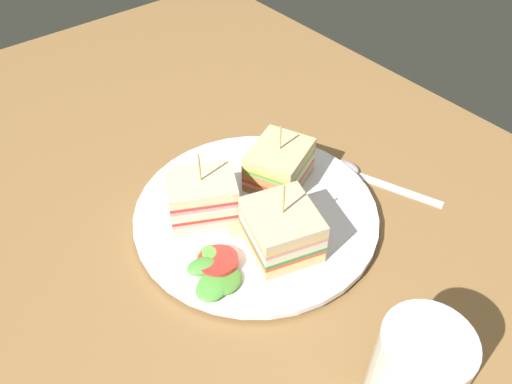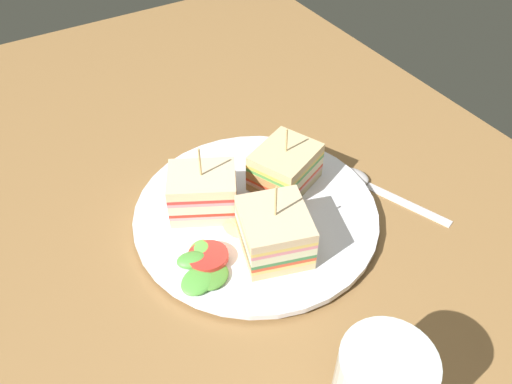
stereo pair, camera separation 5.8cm
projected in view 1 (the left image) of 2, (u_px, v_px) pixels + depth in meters
The scene contains 9 objects.
ground_plane at pixel (256, 224), 61.37cm from camera, with size 119.31×76.68×1.80cm, color olive.
plate at pixel (256, 214), 60.16cm from camera, with size 28.27×28.27×1.39cm.
sandwich_wedge_0 at pixel (203, 197), 57.61cm from camera, with size 8.63×9.37×8.91cm.
sandwich_wedge_1 at pixel (282, 230), 54.12cm from camera, with size 9.20×8.71×9.07cm.
sandwich_wedge_2 at pixel (279, 165), 61.90cm from camera, with size 8.71×9.40×8.06cm.
chip_pile at pixel (251, 218), 58.06cm from camera, with size 5.09×6.87×1.69cm.
salad_garnish at pixel (214, 269), 52.93cm from camera, with size 7.73×6.79×1.26cm.
spoon at pixel (356, 173), 66.03cm from camera, with size 14.63×7.27×1.00cm.
drinking_glass at pixel (412, 382), 41.41cm from camera, with size 7.12×7.12×10.98cm.
Camera 1 is at (32.35, -26.28, 44.30)cm, focal length 36.24 mm.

